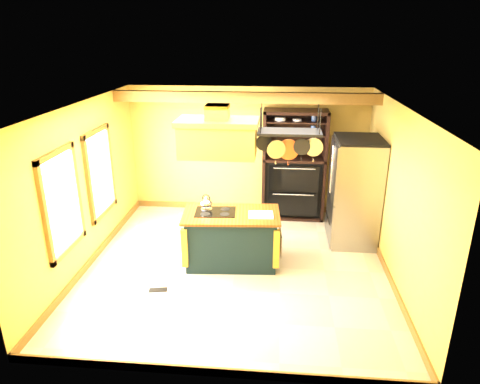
% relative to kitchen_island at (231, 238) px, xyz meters
% --- Properties ---
extents(floor, '(5.00, 5.00, 0.00)m').
position_rel_kitchen_island_xyz_m(floor, '(0.09, -0.12, -0.47)').
color(floor, beige).
rests_on(floor, ground).
extents(ceiling, '(5.00, 5.00, 0.00)m').
position_rel_kitchen_island_xyz_m(ceiling, '(0.09, -0.12, 2.23)').
color(ceiling, white).
rests_on(ceiling, wall_back).
extents(wall_back, '(5.00, 0.02, 2.70)m').
position_rel_kitchen_island_xyz_m(wall_back, '(0.09, 2.38, 0.88)').
color(wall_back, gold).
rests_on(wall_back, floor).
extents(wall_front, '(5.00, 0.02, 2.70)m').
position_rel_kitchen_island_xyz_m(wall_front, '(0.09, -2.62, 0.88)').
color(wall_front, gold).
rests_on(wall_front, floor).
extents(wall_left, '(0.02, 5.00, 2.70)m').
position_rel_kitchen_island_xyz_m(wall_left, '(-2.41, -0.12, 0.88)').
color(wall_left, gold).
rests_on(wall_left, floor).
extents(wall_right, '(0.02, 5.00, 2.70)m').
position_rel_kitchen_island_xyz_m(wall_right, '(2.59, -0.12, 0.88)').
color(wall_right, gold).
rests_on(wall_right, floor).
extents(ceiling_beam, '(5.00, 0.15, 0.20)m').
position_rel_kitchen_island_xyz_m(ceiling_beam, '(0.09, 1.58, 2.12)').
color(ceiling_beam, olive).
rests_on(ceiling_beam, ceiling).
extents(window_near, '(0.06, 1.06, 1.56)m').
position_rel_kitchen_island_xyz_m(window_near, '(-2.37, -0.92, 0.93)').
color(window_near, olive).
rests_on(window_near, wall_left).
extents(window_far, '(0.06, 1.06, 1.56)m').
position_rel_kitchen_island_xyz_m(window_far, '(-2.37, 0.48, 0.93)').
color(window_far, olive).
rests_on(window_far, wall_left).
extents(kitchen_island, '(1.65, 0.99, 1.11)m').
position_rel_kitchen_island_xyz_m(kitchen_island, '(0.00, 0.00, 0.00)').
color(kitchen_island, black).
rests_on(kitchen_island, floor).
extents(range_hood, '(1.26, 0.71, 0.80)m').
position_rel_kitchen_island_xyz_m(range_hood, '(-0.20, -0.00, 1.75)').
color(range_hood, gold).
rests_on(range_hood, ceiling).
extents(pot_rack, '(1.04, 0.48, 0.86)m').
position_rel_kitchen_island_xyz_m(pot_rack, '(0.91, 0.01, 1.73)').
color(pot_rack, black).
rests_on(pot_rack, ceiling).
extents(refrigerator, '(0.84, 0.99, 1.95)m').
position_rel_kitchen_island_xyz_m(refrigerator, '(2.16, 1.05, 0.48)').
color(refrigerator, gray).
rests_on(refrigerator, floor).
extents(hutch, '(1.29, 0.59, 2.29)m').
position_rel_kitchen_island_xyz_m(hutch, '(1.08, 2.13, 0.41)').
color(hutch, black).
rests_on(hutch, floor).
extents(floor_register, '(0.30, 0.17, 0.01)m').
position_rel_kitchen_island_xyz_m(floor_register, '(-1.03, -0.95, -0.46)').
color(floor_register, black).
rests_on(floor_register, floor).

